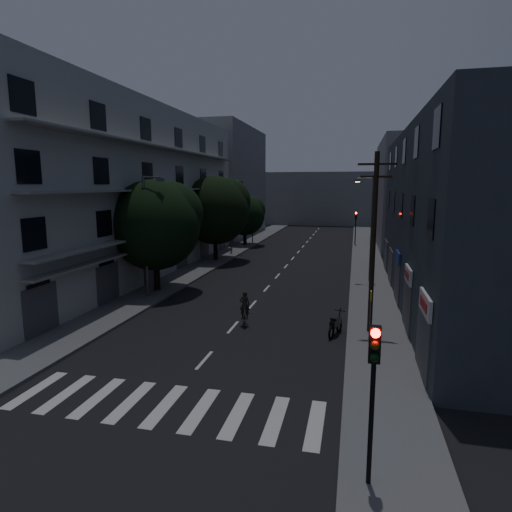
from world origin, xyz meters
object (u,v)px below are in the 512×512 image
at_px(bus_stop_sign, 370,307).
at_px(motorcycle, 335,325).
at_px(traffic_signal_near, 373,373).
at_px(cyclist, 245,314).
at_px(utility_pole, 373,240).

xyz_separation_m(bus_stop_sign, motorcycle, (-1.63, 1.14, -1.38)).
bearing_deg(motorcycle, traffic_signal_near, -67.68).
bearing_deg(cyclist, traffic_signal_near, -77.46).
height_order(utility_pole, cyclist, utility_pole).
bearing_deg(motorcycle, utility_pole, 34.98).
xyz_separation_m(traffic_signal_near, cyclist, (-6.22, 11.61, -2.45)).
bearing_deg(utility_pole, cyclist, -178.32).
relative_size(utility_pole, bus_stop_sign, 3.56).
relative_size(utility_pole, cyclist, 4.66).
distance_m(traffic_signal_near, utility_pole, 11.94).
bearing_deg(motorcycle, cyclist, -169.24).
bearing_deg(bus_stop_sign, cyclist, 166.61).
height_order(bus_stop_sign, cyclist, bus_stop_sign).
xyz_separation_m(motorcycle, cyclist, (-4.88, 0.41, 0.14)).
distance_m(utility_pole, cyclist, 7.82).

